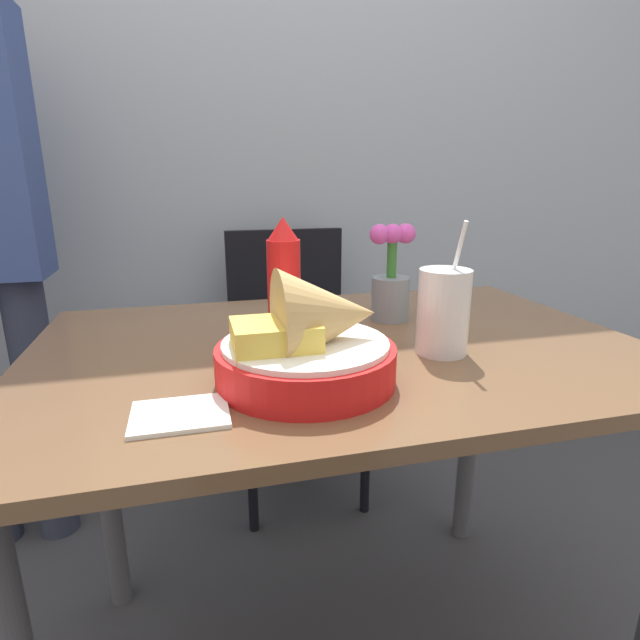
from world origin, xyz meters
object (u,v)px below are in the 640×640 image
(chair_far_window, at_px, (291,337))
(flower_vase, at_px, (391,281))
(food_basket, at_px, (312,342))
(ketchup_bottle, at_px, (284,283))
(drink_cup, at_px, (443,314))

(chair_far_window, bearing_deg, flower_vase, -82.19)
(food_basket, relative_size, flower_vase, 1.31)
(chair_far_window, bearing_deg, ketchup_bottle, -101.99)
(chair_far_window, xyz_separation_m, drink_cup, (0.09, -0.86, 0.30))
(ketchup_bottle, height_order, flower_vase, ketchup_bottle)
(chair_far_window, bearing_deg, food_basket, -99.26)
(chair_far_window, distance_m, flower_vase, 0.72)
(chair_far_window, relative_size, flower_vase, 4.38)
(food_basket, relative_size, drink_cup, 1.16)
(drink_cup, bearing_deg, flower_vase, 91.48)
(chair_far_window, relative_size, ketchup_bottle, 3.89)
(chair_far_window, height_order, food_basket, food_basket)
(drink_cup, bearing_deg, food_basket, -165.06)
(chair_far_window, height_order, ketchup_bottle, ketchup_bottle)
(chair_far_window, height_order, drink_cup, drink_cup)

